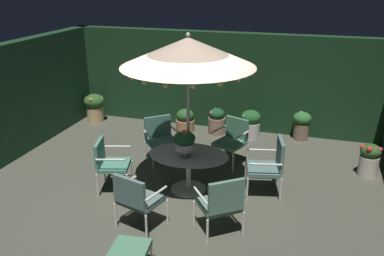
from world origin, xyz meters
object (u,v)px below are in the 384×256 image
(patio_umbrella, at_px, (188,52))
(ottoman_footrest, at_px, (130,250))
(patio_chair_northeast, at_px, (270,163))
(potted_plant_right_near, at_px, (250,124))
(potted_plant_back_right, at_px, (302,124))
(potted_plant_left_near, at_px, (95,106))
(patio_chair_southwest, at_px, (137,197))
(patio_chair_north, at_px, (221,202))
(patio_chair_south, at_px, (109,161))
(centerpiece_planter, at_px, (185,141))
(potted_plant_right_far, at_px, (369,159))
(patio_chair_southeast, at_px, (160,136))
(potted_plant_left_far, at_px, (217,121))
(patio_dining_table, at_px, (188,163))
(potted_plant_front_corner, at_px, (185,120))
(patio_chair_east, at_px, (232,138))

(patio_umbrella, relative_size, ottoman_footrest, 5.30)
(patio_chair_northeast, height_order, potted_plant_right_near, patio_chair_northeast)
(potted_plant_right_near, bearing_deg, potted_plant_back_right, 12.69)
(potted_plant_left_near, bearing_deg, patio_chair_southwest, -53.51)
(patio_umbrella, distance_m, potted_plant_back_right, 4.23)
(patio_chair_north, xyz_separation_m, patio_chair_south, (-2.26, 0.75, 0.02))
(centerpiece_planter, distance_m, potted_plant_left_near, 4.61)
(patio_chair_north, height_order, potted_plant_right_far, patio_chair_north)
(centerpiece_planter, height_order, patio_chair_southeast, centerpiece_planter)
(patio_chair_south, xyz_separation_m, potted_plant_left_far, (1.19, 3.31, -0.26))
(patio_dining_table, xyz_separation_m, potted_plant_front_corner, (-0.99, 2.86, -0.27))
(patio_chair_east, distance_m, patio_chair_south, 2.58)
(potted_plant_back_right, relative_size, potted_plant_left_far, 1.05)
(potted_plant_left_far, bearing_deg, potted_plant_back_right, 6.20)
(patio_chair_east, xyz_separation_m, patio_chair_southeast, (-1.48, -0.26, -0.03))
(potted_plant_right_near, bearing_deg, patio_chair_east, -94.98)
(potted_plant_back_right, bearing_deg, potted_plant_left_near, -176.79)
(patio_chair_north, relative_size, potted_plant_left_near, 1.32)
(patio_chair_northeast, height_order, potted_plant_front_corner, patio_chair_northeast)
(centerpiece_planter, bearing_deg, patio_chair_southwest, -106.16)
(patio_chair_southwest, xyz_separation_m, ottoman_footrest, (0.31, -0.92, -0.23))
(ottoman_footrest, xyz_separation_m, potted_plant_right_near, (0.75, 5.17, 0.04))
(patio_chair_south, xyz_separation_m, potted_plant_left_near, (-2.13, 3.23, -0.16))
(patio_dining_table, bearing_deg, patio_chair_northeast, 12.86)
(patio_chair_east, relative_size, potted_plant_back_right, 1.42)
(patio_dining_table, bearing_deg, patio_chair_north, -52.63)
(patio_chair_southwest, distance_m, potted_plant_back_right, 5.04)
(potted_plant_front_corner, bearing_deg, patio_umbrella, -70.99)
(patio_chair_east, bearing_deg, potted_plant_right_far, 5.16)
(centerpiece_planter, xyz_separation_m, potted_plant_left_far, (-0.16, 3.04, -0.70))
(patio_chair_east, relative_size, potted_plant_right_near, 1.40)
(potted_plant_back_right, bearing_deg, centerpiece_planter, -119.83)
(patio_chair_northeast, relative_size, patio_chair_south, 1.09)
(patio_chair_east, distance_m, potted_plant_right_near, 1.55)
(potted_plant_back_right, bearing_deg, potted_plant_right_near, -167.31)
(patio_chair_northeast, xyz_separation_m, potted_plant_left_far, (-1.61, 2.59, -0.28))
(patio_chair_southeast, relative_size, potted_plant_right_near, 1.35)
(patio_chair_southeast, xyz_separation_m, patio_chair_south, (-0.43, -1.47, 0.04))
(patio_chair_northeast, height_order, potted_plant_back_right, patio_chair_northeast)
(patio_chair_northeast, relative_size, potted_plant_right_far, 1.56)
(patio_chair_southeast, xyz_separation_m, potted_plant_left_near, (-2.56, 1.76, -0.12))
(potted_plant_front_corner, relative_size, potted_plant_left_near, 0.76)
(centerpiece_planter, bearing_deg, potted_plant_right_far, 27.78)
(patio_chair_southeast, height_order, ottoman_footrest, patio_chair_southeast)
(patio_dining_table, bearing_deg, patio_chair_east, 68.51)
(patio_umbrella, bearing_deg, potted_plant_front_corner, 109.01)
(patio_chair_east, bearing_deg, patio_umbrella, -111.49)
(patio_umbrella, bearing_deg, potted_plant_right_far, 26.25)
(patio_chair_northeast, bearing_deg, patio_chair_north, -110.11)
(patio_dining_table, height_order, ottoman_footrest, patio_dining_table)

